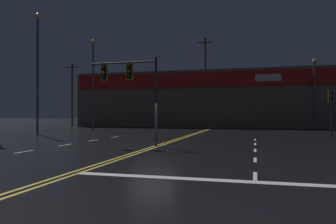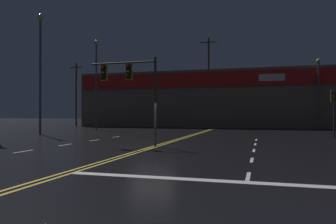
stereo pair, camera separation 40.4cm
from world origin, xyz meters
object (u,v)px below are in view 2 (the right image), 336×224
at_px(traffic_signal_median, 128,79).
at_px(streetlight_far_left, 319,84).
at_px(streetlight_median_approach, 96,73).
at_px(traffic_signal_corner_northeast, 334,102).
at_px(streetlight_near_left, 40,59).

height_order(traffic_signal_median, streetlight_far_left, streetlight_far_left).
bearing_deg(streetlight_median_approach, streetlight_far_left, 17.72).
xyz_separation_m(traffic_signal_median, traffic_signal_corner_northeast, (13.12, 10.54, -1.14)).
relative_size(traffic_signal_median, streetlight_near_left, 0.47).
xyz_separation_m(traffic_signal_median, streetlight_median_approach, (-11.39, 17.20, 2.80)).
bearing_deg(streetlight_far_left, traffic_signal_median, -119.38).
distance_m(traffic_signal_corner_northeast, streetlight_median_approach, 25.70).
distance_m(traffic_signal_median, streetlight_median_approach, 20.82).
relative_size(streetlight_near_left, streetlight_far_left, 1.28).
bearing_deg(traffic_signal_median, streetlight_far_left, 60.62).
distance_m(traffic_signal_median, streetlight_near_left, 14.41).
relative_size(streetlight_median_approach, streetlight_far_left, 1.24).
bearing_deg(streetlight_near_left, streetlight_median_approach, 87.05).
bearing_deg(traffic_signal_median, traffic_signal_corner_northeast, 38.78).
height_order(streetlight_near_left, streetlight_far_left, streetlight_near_left).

